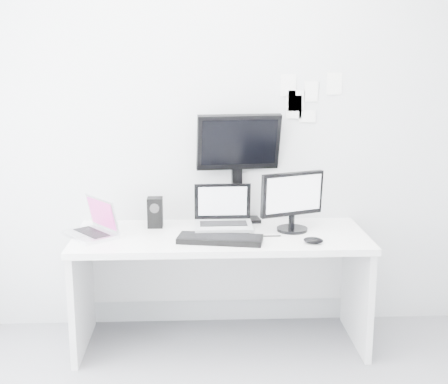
# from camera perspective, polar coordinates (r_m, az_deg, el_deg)

# --- Properties ---
(back_wall) EXTENTS (3.60, 0.00, 3.60)m
(back_wall) POSITION_cam_1_polar(r_m,az_deg,el_deg) (3.93, -0.53, 6.16)
(back_wall) COLOR silver
(back_wall) RESTS_ON ground
(desk) EXTENTS (1.80, 0.70, 0.73)m
(desk) POSITION_cam_1_polar(r_m,az_deg,el_deg) (3.83, -0.32, -9.25)
(desk) COLOR white
(desk) RESTS_ON ground
(macbook) EXTENTS (0.39, 0.41, 0.24)m
(macbook) POSITION_cam_1_polar(r_m,az_deg,el_deg) (3.72, -12.71, -2.32)
(macbook) COLOR silver
(macbook) RESTS_ON desk
(speaker) EXTENTS (0.11, 0.11, 0.19)m
(speaker) POSITION_cam_1_polar(r_m,az_deg,el_deg) (3.87, -6.56, -1.93)
(speaker) COLOR black
(speaker) RESTS_ON desk
(dell_laptop) EXTENTS (0.36, 0.28, 0.30)m
(dell_laptop) POSITION_cam_1_polar(r_m,az_deg,el_deg) (3.71, -0.04, -1.62)
(dell_laptop) COLOR #AFB2B6
(dell_laptop) RESTS_ON desk
(rear_monitor) EXTENTS (0.56, 0.26, 0.74)m
(rear_monitor) POSITION_cam_1_polar(r_m,az_deg,el_deg) (3.93, 1.31, 2.43)
(rear_monitor) COLOR black
(rear_monitor) RESTS_ON desk
(samsung_monitor) EXTENTS (0.46, 0.34, 0.39)m
(samsung_monitor) POSITION_cam_1_polar(r_m,az_deg,el_deg) (3.76, 6.55, -0.84)
(samsung_monitor) COLOR black
(samsung_monitor) RESTS_ON desk
(keyboard) EXTENTS (0.52, 0.27, 0.03)m
(keyboard) POSITION_cam_1_polar(r_m,az_deg,el_deg) (3.55, -0.37, -4.50)
(keyboard) COLOR black
(keyboard) RESTS_ON desk
(mouse) EXTENTS (0.13, 0.11, 0.04)m
(mouse) POSITION_cam_1_polar(r_m,az_deg,el_deg) (3.56, 8.48, -4.56)
(mouse) COLOR black
(mouse) RESTS_ON desk
(wall_note_0) EXTENTS (0.10, 0.00, 0.14)m
(wall_note_0) POSITION_cam_1_polar(r_m,az_deg,el_deg) (3.95, 6.11, 10.04)
(wall_note_0) COLOR white
(wall_note_0) RESTS_ON back_wall
(wall_note_1) EXTENTS (0.09, 0.00, 0.13)m
(wall_note_1) POSITION_cam_1_polar(r_m,az_deg,el_deg) (3.97, 8.27, 9.42)
(wall_note_1) COLOR white
(wall_note_1) RESTS_ON back_wall
(wall_note_2) EXTENTS (0.10, 0.00, 0.14)m
(wall_note_2) POSITION_cam_1_polar(r_m,az_deg,el_deg) (4.00, 10.43, 10.09)
(wall_note_2) COLOR white
(wall_note_2) RESTS_ON back_wall
(wall_note_3) EXTENTS (0.11, 0.00, 0.08)m
(wall_note_3) POSITION_cam_1_polar(r_m,az_deg,el_deg) (3.98, 7.91, 7.13)
(wall_note_3) COLOR white
(wall_note_3) RESTS_ON back_wall
(wall_note_4) EXTENTS (0.10, 0.00, 0.15)m
(wall_note_4) POSITION_cam_1_polar(r_m,az_deg,el_deg) (3.96, 6.66, 8.02)
(wall_note_4) COLOR white
(wall_note_4) RESTS_ON back_wall
(wall_note_5) EXTENTS (0.11, 0.00, 0.13)m
(wall_note_5) POSITION_cam_1_polar(r_m,az_deg,el_deg) (3.96, 6.89, 8.59)
(wall_note_5) COLOR white
(wall_note_5) RESTS_ON back_wall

